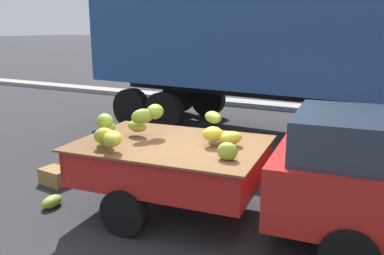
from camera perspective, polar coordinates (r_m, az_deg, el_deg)
ground at (r=5.99m, az=2.99°, el=-12.77°), size 220.00×220.00×0.00m
curb_strip at (r=13.76m, az=17.89°, el=2.35°), size 80.00×0.80×0.16m
pickup_truck at (r=5.40m, az=15.33°, el=-6.15°), size 4.87×2.30×1.70m
semi_trailer at (r=9.96m, az=17.49°, el=12.48°), size 12.12×3.19×3.95m
fallen_banana_bunch_near_tailgate at (r=6.67m, az=-19.19°, el=-9.84°), size 0.28×0.41×0.17m
produce_crate at (r=7.55m, az=-18.71°, el=-6.55°), size 0.55×0.41×0.28m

